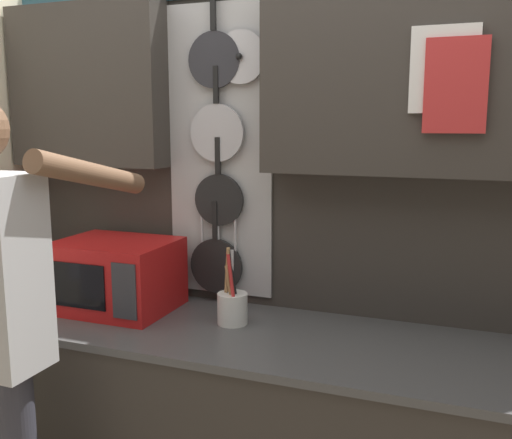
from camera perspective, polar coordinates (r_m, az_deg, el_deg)
name	(u,v)px	position (r m, az deg, el deg)	size (l,w,h in m)	color
back_wall_unit	(288,174)	(2.37, 3.17, 4.55)	(3.18, 0.23, 2.31)	#38332D
microwave	(116,275)	(2.54, -13.83, -5.40)	(0.49, 0.39, 0.30)	red
knife_block	(46,276)	(2.78, -20.26, -5.33)	(0.12, 0.16, 0.28)	brown
utensil_crock	(232,305)	(2.30, -2.40, -8.56)	(0.12, 0.12, 0.32)	white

